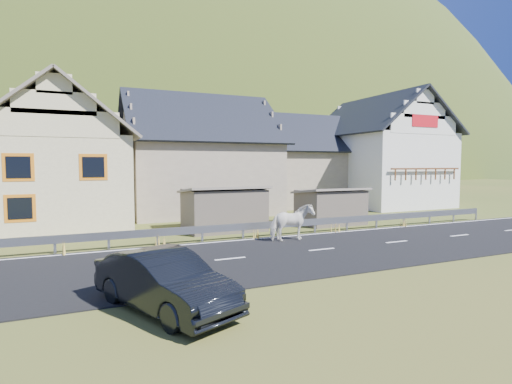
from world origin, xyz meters
name	(u,v)px	position (x,y,z in m)	size (l,w,h in m)	color
ground	(322,250)	(0.00, 0.00, 0.00)	(160.00, 160.00, 0.00)	#3A4F1B
road	(322,250)	(0.00, 0.00, 0.02)	(60.00, 7.00, 0.04)	black
lane_markings	(322,249)	(0.00, 0.00, 0.04)	(60.00, 6.60, 0.01)	silver
guardrail	(281,224)	(0.00, 3.68, 0.56)	(28.10, 0.09, 0.75)	#93969B
shed_left	(223,210)	(-2.00, 6.50, 1.10)	(4.30, 3.30, 2.40)	#675B4F
shed_right	(330,207)	(4.50, 6.00, 1.00)	(3.80, 2.90, 2.20)	#675B4F
house_cream	(61,150)	(-10.00, 12.00, 4.36)	(7.80, 9.80, 8.30)	beige
house_stone_a	(198,149)	(-1.00, 15.00, 4.63)	(10.80, 9.80, 8.90)	gray
house_stone_b	(302,156)	(9.00, 17.00, 4.24)	(9.80, 8.80, 8.10)	gray
house_white	(379,147)	(15.00, 14.00, 5.06)	(8.80, 10.80, 9.70)	silver
mountain	(115,215)	(5.00, 180.00, -20.00)	(440.00, 280.00, 260.00)	#303F18
horse	(292,222)	(-0.20, 2.19, 0.88)	(1.99, 0.91, 1.68)	white
car	(164,281)	(-7.21, -4.15, 0.72)	(1.51, 4.34, 1.43)	black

